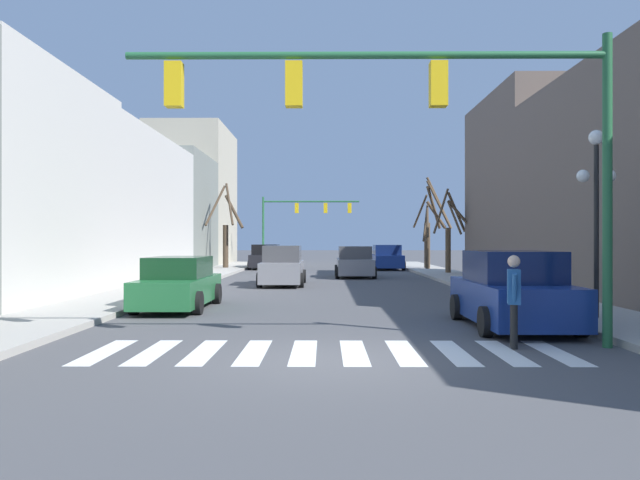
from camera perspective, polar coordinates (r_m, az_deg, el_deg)
The scene contains 17 objects.
ground_plane at distance 10.62m, azimuth 0.84°, elevation -10.95°, with size 240.00×240.00×0.00m, color #4C4C4F.
building_row_left at distance 34.91m, azimuth -18.14°, elevation 3.65°, with size 6.00×53.06×11.36m.
crosswalk_stripes at distance 11.37m, azimuth 0.82°, elevation -10.21°, with size 8.55×2.60×0.01m.
traffic_signal_near at distance 12.11m, azimuth 9.05°, elevation 11.68°, with size 9.15×0.28×5.90m.
traffic_signal_far at distance 52.28m, azimuth -1.78°, elevation 2.43°, with size 8.14×0.28×5.69m.
street_lamp_right_corner at distance 16.52m, azimuth 23.94°, elevation 4.60°, with size 0.95×0.36×4.53m.
car_parked_left_far at distance 34.17m, azimuth 3.20°, elevation -2.10°, with size 2.16×4.14×1.70m.
car_parked_right_far at distance 44.50m, azimuth -4.97°, elevation -1.60°, with size 2.20×4.76×1.74m.
car_at_intersection at distance 28.18m, azimuth -3.44°, elevation -2.46°, with size 2.00×4.86×1.78m.
car_driving_toward_lane at distance 18.87m, azimuth -12.79°, elevation -3.96°, with size 1.96×4.82×1.53m.
car_parked_right_near at distance 15.12m, azimuth 17.17°, elevation -4.55°, with size 2.19×4.62×1.77m.
car_driving_away_lane at distance 43.71m, azimuth 6.13°, elevation -1.64°, with size 2.19×4.73×1.72m.
pedestrian_waiting_at_curb at distance 12.26m, azimuth 17.30°, elevation -4.65°, with size 0.32×0.74×1.73m.
street_tree_right_mid at distance 41.99m, azimuth 9.75°, elevation 0.07°, with size 0.61×2.95×4.27m.
street_tree_left_far at distance 43.63m, azimuth 10.10°, elevation 1.16°, with size 2.52×1.89×6.25m.
street_tree_right_far at distance 43.31m, azimuth -8.58°, elevation 0.87°, with size 2.45×2.44×5.86m.
street_tree_left_near at distance 37.09m, azimuth 11.99°, elevation 0.71°, with size 2.76×1.44×4.91m.
Camera 1 is at (-0.08, -10.43, 2.01)m, focal length 35.00 mm.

